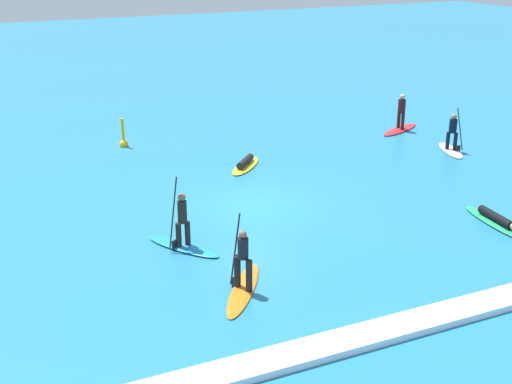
{
  "coord_description": "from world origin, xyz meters",
  "views": [
    {
      "loc": [
        -9.67,
        -20.77,
        9.0
      ],
      "look_at": [
        0.0,
        0.0,
        0.5
      ],
      "focal_mm": 48.99,
      "sensor_mm": 36.0,
      "label": 1
    }
  ],
  "objects_px": {
    "surfer_on_red_board": "(401,121)",
    "marker_buoy": "(124,141)",
    "surfer_on_yellow_board": "(246,164)",
    "surfer_on_white_board": "(452,141)",
    "surfer_on_orange_board": "(243,275)",
    "surfer_on_green_board": "(496,221)",
    "surfer_on_blue_board": "(183,235)"
  },
  "relations": [
    {
      "from": "surfer_on_red_board",
      "to": "marker_buoy",
      "type": "xyz_separation_m",
      "value": [
        -12.92,
        3.0,
        -0.23
      ]
    },
    {
      "from": "surfer_on_yellow_board",
      "to": "surfer_on_red_board",
      "type": "bearing_deg",
      "value": -34.91
    },
    {
      "from": "surfer_on_white_board",
      "to": "surfer_on_orange_board",
      "type": "xyz_separation_m",
      "value": [
        -13.5,
        -7.82,
        -0.03
      ]
    },
    {
      "from": "surfer_on_yellow_board",
      "to": "marker_buoy",
      "type": "bearing_deg",
      "value": 79.62
    },
    {
      "from": "surfer_on_yellow_board",
      "to": "marker_buoy",
      "type": "distance_m",
      "value": 6.26
    },
    {
      "from": "surfer_on_white_board",
      "to": "surfer_on_orange_board",
      "type": "distance_m",
      "value": 15.6
    },
    {
      "from": "surfer_on_white_board",
      "to": "marker_buoy",
      "type": "height_order",
      "value": "surfer_on_white_board"
    },
    {
      "from": "surfer_on_red_board",
      "to": "marker_buoy",
      "type": "bearing_deg",
      "value": -38.49
    },
    {
      "from": "surfer_on_yellow_board",
      "to": "marker_buoy",
      "type": "height_order",
      "value": "marker_buoy"
    },
    {
      "from": "surfer_on_white_board",
      "to": "marker_buoy",
      "type": "bearing_deg",
      "value": -96.61
    },
    {
      "from": "surfer_on_orange_board",
      "to": "surfer_on_white_board",
      "type": "bearing_deg",
      "value": -24.24
    },
    {
      "from": "surfer_on_red_board",
      "to": "surfer_on_white_board",
      "type": "bearing_deg",
      "value": 63.87
    },
    {
      "from": "marker_buoy",
      "to": "surfer_on_orange_board",
      "type": "bearing_deg",
      "value": -92.45
    },
    {
      "from": "surfer_on_yellow_board",
      "to": "surfer_on_green_board",
      "type": "height_order",
      "value": "surfer_on_yellow_board"
    },
    {
      "from": "surfer_on_blue_board",
      "to": "marker_buoy",
      "type": "height_order",
      "value": "surfer_on_blue_board"
    },
    {
      "from": "surfer_on_red_board",
      "to": "marker_buoy",
      "type": "relative_size",
      "value": 2.12
    },
    {
      "from": "surfer_on_yellow_board",
      "to": "surfer_on_red_board",
      "type": "xyz_separation_m",
      "value": [
        9.16,
        2.01,
        0.34
      ]
    },
    {
      "from": "surfer_on_yellow_board",
      "to": "surfer_on_orange_board",
      "type": "xyz_separation_m",
      "value": [
        -4.39,
        -9.62,
        0.32
      ]
    },
    {
      "from": "surfer_on_orange_board",
      "to": "surfer_on_green_board",
      "type": "xyz_separation_m",
      "value": [
        9.4,
        0.61,
        -0.33
      ]
    },
    {
      "from": "surfer_on_red_board",
      "to": "surfer_on_green_board",
      "type": "bearing_deg",
      "value": 43.97
    },
    {
      "from": "surfer_on_green_board",
      "to": "surfer_on_blue_board",
      "type": "xyz_separation_m",
      "value": [
        -9.96,
        2.61,
        0.3
      ]
    },
    {
      "from": "surfer_on_yellow_board",
      "to": "surfer_on_blue_board",
      "type": "xyz_separation_m",
      "value": [
        -4.95,
        -6.4,
        0.29
      ]
    },
    {
      "from": "surfer_on_orange_board",
      "to": "marker_buoy",
      "type": "xyz_separation_m",
      "value": [
        0.63,
        14.63,
        -0.22
      ]
    },
    {
      "from": "surfer_on_green_board",
      "to": "surfer_on_blue_board",
      "type": "bearing_deg",
      "value": -98.92
    },
    {
      "from": "surfer_on_blue_board",
      "to": "surfer_on_red_board",
      "type": "height_order",
      "value": "surfer_on_blue_board"
    },
    {
      "from": "surfer_on_green_board",
      "to": "marker_buoy",
      "type": "relative_size",
      "value": 2.37
    },
    {
      "from": "marker_buoy",
      "to": "surfer_on_red_board",
      "type": "bearing_deg",
      "value": -13.07
    },
    {
      "from": "surfer_on_yellow_board",
      "to": "surfer_on_blue_board",
      "type": "distance_m",
      "value": 8.1
    },
    {
      "from": "surfer_on_white_board",
      "to": "surfer_on_red_board",
      "type": "xyz_separation_m",
      "value": [
        0.05,
        3.81,
        -0.01
      ]
    },
    {
      "from": "surfer_on_yellow_board",
      "to": "marker_buoy",
      "type": "xyz_separation_m",
      "value": [
        -3.76,
        5.01,
        0.1
      ]
    },
    {
      "from": "surfer_on_blue_board",
      "to": "surfer_on_white_board",
      "type": "bearing_deg",
      "value": -103.28
    },
    {
      "from": "surfer_on_orange_board",
      "to": "marker_buoy",
      "type": "height_order",
      "value": "surfer_on_orange_board"
    }
  ]
}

